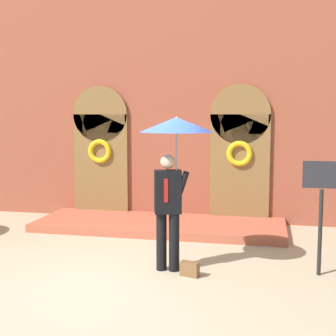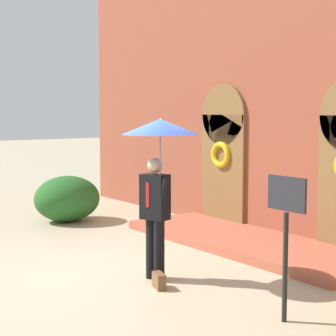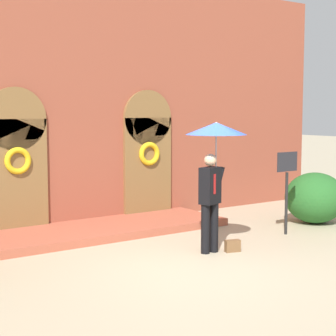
# 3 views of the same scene
# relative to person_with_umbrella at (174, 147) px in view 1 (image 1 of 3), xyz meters

# --- Properties ---
(ground_plane) EXTENTS (80.00, 80.00, 0.00)m
(ground_plane) POSITION_rel_person_with_umbrella_xyz_m (-0.82, -0.50, -1.91)
(ground_plane) COLOR tan
(building_facade) EXTENTS (14.00, 2.30, 5.60)m
(building_facade) POSITION_rel_person_with_umbrella_xyz_m (-0.82, 3.65, 0.77)
(building_facade) COLOR brown
(building_facade) RESTS_ON ground
(person_with_umbrella) EXTENTS (1.10, 1.10, 2.36)m
(person_with_umbrella) POSITION_rel_person_with_umbrella_xyz_m (0.00, 0.00, 0.00)
(person_with_umbrella) COLOR black
(person_with_umbrella) RESTS_ON ground
(handbag) EXTENTS (0.30, 0.19, 0.22)m
(handbag) POSITION_rel_person_with_umbrella_xyz_m (0.28, -0.20, -1.80)
(handbag) COLOR brown
(handbag) RESTS_ON ground
(sign_post) EXTENTS (0.56, 0.06, 1.72)m
(sign_post) POSITION_rel_person_with_umbrella_xyz_m (2.17, 0.27, -0.75)
(sign_post) COLOR black
(sign_post) RESTS_ON ground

